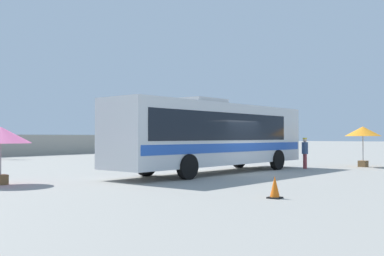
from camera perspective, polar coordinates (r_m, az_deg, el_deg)
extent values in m
plane|color=gray|center=(27.46, -11.91, -4.74)|extent=(300.00, 300.00, 0.00)
cube|color=silver|center=(21.38, 2.94, -0.80)|extent=(12.36, 3.55, 2.84)
cube|color=black|center=(20.91, 1.91, 0.14)|extent=(10.18, 3.40, 1.25)
cube|color=#2351B2|center=(21.39, 2.94, -2.47)|extent=(12.12, 3.56, 0.40)
cube|color=#19212D|center=(26.47, 11.12, 0.27)|extent=(0.23, 2.29, 1.48)
cube|color=#2351B2|center=(26.49, 11.13, -3.18)|extent=(0.27, 2.50, 0.68)
cube|color=#B2B2B2|center=(20.74, 1.37, 3.48)|extent=(2.31, 1.58, 0.24)
cylinder|color=black|center=(25.18, 6.06, -3.90)|extent=(1.06, 0.39, 1.04)
cylinder|color=black|center=(23.86, 10.89, -4.04)|extent=(1.06, 0.39, 1.04)
cylinder|color=black|center=(19.77, -5.91, -4.67)|extent=(1.06, 0.39, 1.04)
cylinder|color=black|center=(18.06, -0.57, -5.01)|extent=(1.06, 0.39, 1.04)
cylinder|color=#99383D|center=(25.04, 14.26, -4.16)|extent=(0.15, 0.15, 0.81)
cylinder|color=#99383D|center=(24.90, 14.39, -4.17)|extent=(0.15, 0.15, 0.81)
cylinder|color=#33476B|center=(24.94, 14.32, -2.51)|extent=(0.47, 0.47, 0.64)
sphere|color=beige|center=(24.94, 14.31, -1.53)|extent=(0.22, 0.22, 0.22)
cylinder|color=yellow|center=(24.94, 14.31, -1.30)|extent=(0.23, 0.23, 0.07)
cylinder|color=gray|center=(17.58, -23.40, -3.37)|extent=(0.05, 0.05, 2.05)
cone|color=pink|center=(17.57, -23.38, -0.83)|extent=(2.18, 2.18, 0.60)
cube|color=brown|center=(17.64, -23.42, -6.12)|extent=(0.51, 0.51, 0.36)
cylinder|color=gray|center=(27.42, 21.13, -2.31)|extent=(0.05, 0.05, 2.28)
cone|color=orange|center=(27.41, 21.12, -0.40)|extent=(2.02, 2.02, 0.55)
cube|color=brown|center=(27.46, 21.15, -4.31)|extent=(0.52, 0.52, 0.36)
cube|color=black|center=(12.89, 10.61, -8.79)|extent=(0.36, 0.36, 0.04)
cone|color=orange|center=(12.85, 10.60, -7.38)|extent=(0.28, 0.28, 0.60)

